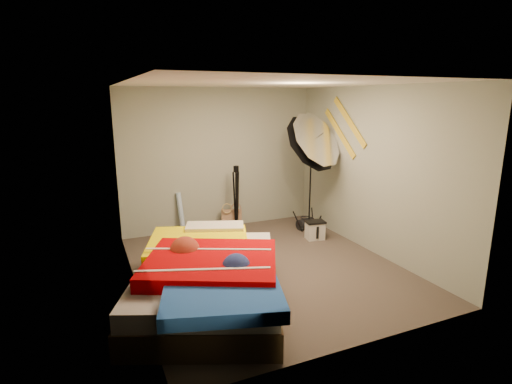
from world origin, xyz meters
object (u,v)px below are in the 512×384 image
tote_bag (232,220)px  wrapping_roll (181,214)px  camera_tripod (236,194)px  camera_case (315,231)px  bed (209,277)px  duffel_bag (306,224)px  photo_umbrella (311,144)px

tote_bag → wrapping_roll: (-0.89, 0.13, 0.18)m
wrapping_roll → camera_tripod: size_ratio=0.62×
wrapping_roll → camera_case: (1.99, -1.17, -0.22)m
wrapping_roll → camera_case: 2.32m
bed → camera_tripod: (1.21, 2.27, 0.35)m
wrapping_roll → camera_tripod: 1.02m
wrapping_roll → camera_case: bearing=-30.5°
duffel_bag → wrapping_roll: bearing=149.2°
camera_case → camera_tripod: size_ratio=0.25×
wrapping_roll → camera_case: size_ratio=2.50×
duffel_bag → camera_case: bearing=-117.8°
photo_umbrella → duffel_bag: bearing=66.1°
bed → tote_bag: bearing=64.3°
wrapping_roll → bed: wrapping_roll is taller
photo_umbrella → camera_tripod: size_ratio=1.86×
tote_bag → photo_umbrella: (1.10, -0.83, 1.40)m
duffel_bag → bed: bearing=-155.5°
tote_bag → camera_case: bearing=-26.5°
photo_umbrella → camera_tripod: bearing=147.4°
tote_bag → wrapping_roll: wrapping_roll is taller
tote_bag → camera_tripod: size_ratio=0.31×
bed → photo_umbrella: size_ratio=1.25×
wrapping_roll → photo_umbrella: bearing=-25.6°
duffel_bag → bed: (-2.40, -1.90, 0.23)m
wrapping_roll → photo_umbrella: 2.52m
photo_umbrella → camera_tripod: (-1.06, 0.68, -0.90)m
photo_umbrella → camera_case: bearing=-88.8°
tote_bag → wrapping_roll: size_ratio=0.50×
camera_tripod → duffel_bag: bearing=-17.3°
photo_umbrella → camera_tripod: 1.55m
bed → wrapping_roll: bearing=83.8°
bed → camera_tripod: 2.59m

